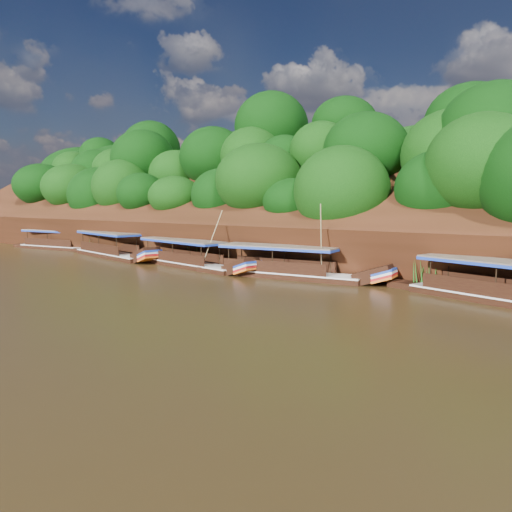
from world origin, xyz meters
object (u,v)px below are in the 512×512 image
(boat_3, at_px, (115,252))
(boat_2, at_px, (192,262))
(boat_4, at_px, (62,245))
(boat_1, at_px, (296,271))

(boat_3, bearing_deg, boat_2, 7.92)
(boat_4, bearing_deg, boat_1, -12.46)
(boat_1, bearing_deg, boat_4, 168.84)
(boat_2, relative_size, boat_3, 1.04)
(boat_1, relative_size, boat_4, 1.08)
(boat_1, height_order, boat_2, boat_1)
(boat_3, bearing_deg, boat_4, -176.49)
(boat_3, bearing_deg, boat_1, 10.21)
(boat_2, relative_size, boat_4, 1.16)
(boat_2, bearing_deg, boat_1, 11.37)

